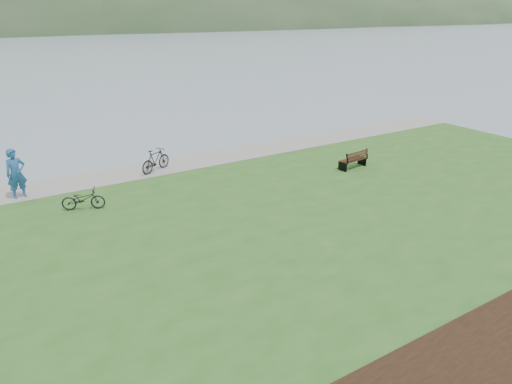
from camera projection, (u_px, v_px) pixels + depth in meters
ground at (283, 218)px, 17.20m from camera, size 600.00×600.00×0.00m
lawn at (316, 234)px, 15.54m from camera, size 34.00×20.00×0.40m
shoreline_path at (203, 160)px, 22.50m from camera, size 34.00×2.20×0.03m
far_hillside at (56, 32)px, 161.31m from camera, size 580.00×80.00×38.00m
park_bench at (354, 159)px, 21.22m from camera, size 1.48×0.74×0.88m
person at (15, 170)px, 17.58m from camera, size 0.94×0.73×2.35m
bicycle_a at (83, 199)px, 16.84m from camera, size 1.10×1.65×0.82m
bicycle_b at (156, 160)px, 20.75m from camera, size 1.27×1.80×1.06m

